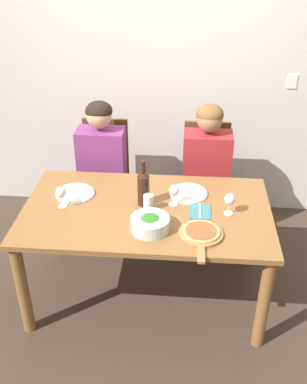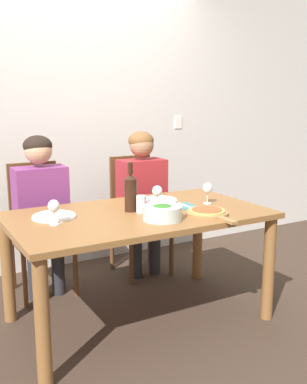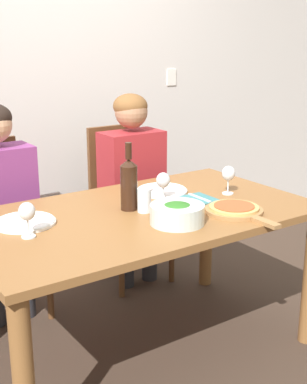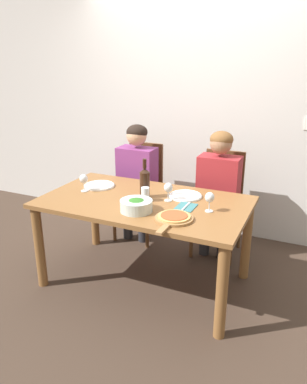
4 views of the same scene
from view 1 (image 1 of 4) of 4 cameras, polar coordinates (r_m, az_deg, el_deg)
The scene contains 17 objects.
ground_plane at distance 3.46m, azimuth -0.79°, elevation -12.56°, with size 40.00×40.00×0.00m, color #3D2D23.
back_wall at distance 3.92m, azimuth 0.88°, elevation 15.78°, with size 10.00×0.06×2.70m.
dining_table at distance 3.05m, azimuth -0.88°, elevation -3.84°, with size 1.65×0.95×0.75m.
chair_left at distance 3.87m, azimuth -6.12°, elevation 2.08°, with size 0.42×0.42×0.99m.
chair_right at distance 3.81m, azimuth 6.54°, elevation 1.57°, with size 0.42×0.42×0.99m.
person_woman at distance 3.67m, azimuth -6.63°, elevation 4.07°, with size 0.47×0.51×1.21m.
person_man at distance 3.61m, azimuth 6.77°, elevation 3.56°, with size 0.47×0.51×1.21m.
wine_bottle at distance 2.97m, azimuth -1.29°, elevation 0.60°, with size 0.08×0.08×0.33m.
broccoli_bowl at distance 2.77m, azimuth -0.45°, elevation -4.02°, with size 0.24×0.24×0.10m.
dinner_plate_left at distance 3.19m, azimuth -9.91°, elevation -0.14°, with size 0.27×0.27×0.02m.
dinner_plate_right at distance 3.15m, azimuth 4.43°, elevation -0.13°, with size 0.27×0.27×0.02m.
pizza_on_board at distance 2.75m, azimuth 6.03°, elevation -5.28°, with size 0.27×0.41×0.04m.
wine_glass_left at distance 3.02m, azimuth -11.66°, elevation -0.16°, with size 0.07×0.07×0.15m.
wine_glass_right at distance 2.92m, azimuth 9.66°, elevation -1.03°, with size 0.07×0.07×0.15m.
wine_glass_centre at distance 2.98m, azimuth 2.63°, elevation 0.07°, with size 0.07×0.07×0.15m.
water_tumbler at distance 2.95m, azimuth -0.66°, elevation -1.38°, with size 0.07×0.07×0.11m.
fork_on_napkin at distance 2.97m, azimuth 5.94°, elevation -2.45°, with size 0.14×0.18×0.01m.
Camera 1 is at (0.25, -2.48, 2.39)m, focal length 42.00 mm.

